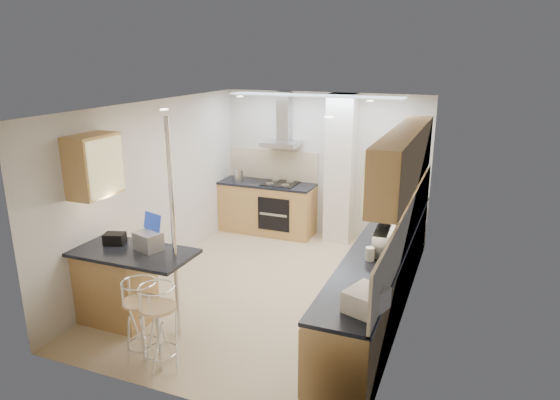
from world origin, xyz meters
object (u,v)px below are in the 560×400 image
at_px(bread_bin, 366,300).
at_px(microwave, 389,242).
at_px(laptop, 148,241).
at_px(bar_stool_end, 159,329).
at_px(bar_stool_near, 142,322).

bearing_deg(bread_bin, microwave, 110.98).
bearing_deg(bread_bin, laptop, -170.05).
xyz_separation_m(laptop, bar_stool_end, (0.64, -0.76, -0.57)).
distance_m(microwave, bar_stool_end, 2.67).
relative_size(laptop, bar_stool_end, 0.32).
bearing_deg(bar_stool_near, bar_stool_end, -28.27).
bearing_deg(bar_stool_near, laptop, 101.47).
height_order(laptop, bar_stool_near, laptop).
bearing_deg(bread_bin, bar_stool_end, -151.31).
distance_m(laptop, bread_bin, 2.66).
bearing_deg(laptop, bar_stool_near, -43.63).
height_order(microwave, bar_stool_end, microwave).
height_order(microwave, bar_stool_near, microwave).
xyz_separation_m(microwave, bar_stool_near, (-2.19, -1.69, -0.59)).
relative_size(microwave, bar_stool_near, 0.52).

